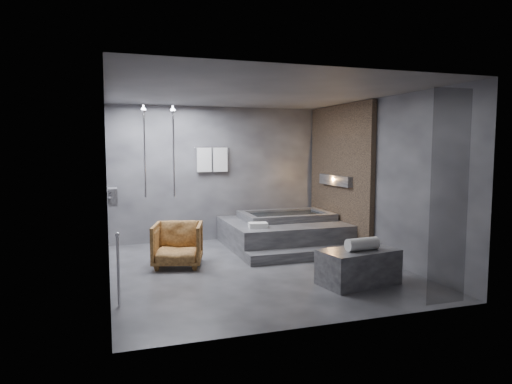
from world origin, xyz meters
name	(u,v)px	position (x,y,z in m)	size (l,w,h in m)	color
room	(273,161)	(0.40, 0.24, 1.73)	(5.00, 5.04, 2.82)	#2C2C2F
tub_deck	(283,233)	(1.05, 1.45, 0.25)	(2.20, 2.00, 0.50)	#313134
tub_step	(307,254)	(1.05, 0.27, 0.09)	(2.20, 0.36, 0.18)	#313134
concrete_bench	(358,267)	(1.14, -1.27, 0.25)	(1.11, 0.61, 0.50)	#303032
driftwood_chair	(178,244)	(-1.17, 0.53, 0.36)	(0.77, 0.80, 0.72)	#4D2E13
rolled_towel	(362,244)	(1.17, -1.31, 0.59)	(0.18, 0.18, 0.50)	white
deck_towel	(258,225)	(0.35, 0.90, 0.54)	(0.34, 0.25, 0.09)	silver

